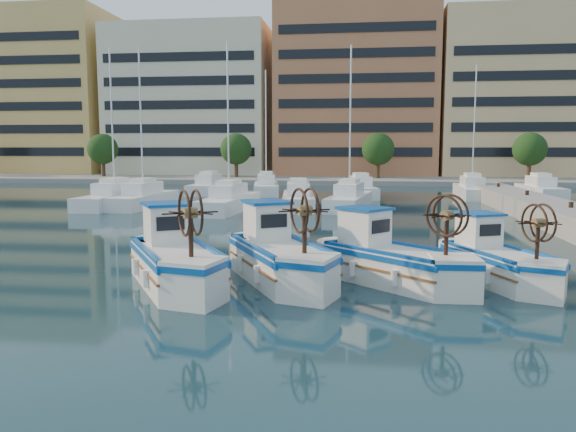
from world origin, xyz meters
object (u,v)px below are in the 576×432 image
object	(u,v)px
fishing_boat_a	(174,257)
fishing_boat_d	(496,259)
fishing_boat_b	(279,254)
fishing_boat_c	(390,258)

from	to	relation	value
fishing_boat_a	fishing_boat_d	size ratio (longest dim) A/B	1.15
fishing_boat_a	fishing_boat_b	xyz separation A→B (m)	(3.22, 0.99, 0.00)
fishing_boat_d	fishing_boat_c	bearing A→B (deg)	167.78
fishing_boat_c	fishing_boat_a	bearing A→B (deg)	141.82
fishing_boat_a	fishing_boat_b	world-z (taller)	fishing_boat_b
fishing_boat_c	fishing_boat_d	world-z (taller)	fishing_boat_c
fishing_boat_a	fishing_boat_c	distance (m)	6.94
fishing_boat_a	fishing_boat_c	xyz separation A→B (m)	(6.85, 1.11, -0.05)
fishing_boat_a	fishing_boat_b	size ratio (longest dim) A/B	0.99
fishing_boat_b	fishing_boat_d	distance (m)	7.12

